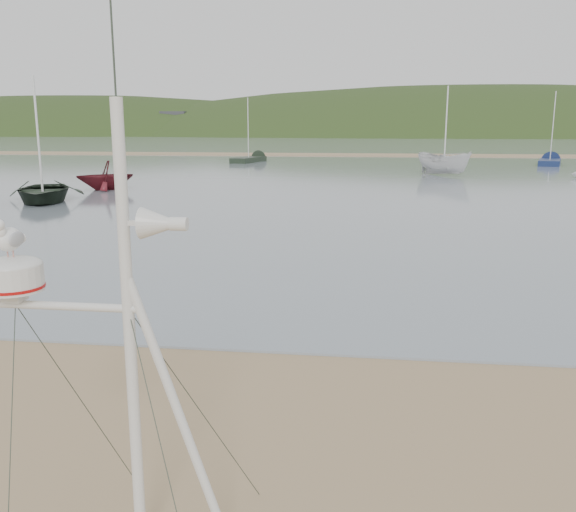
# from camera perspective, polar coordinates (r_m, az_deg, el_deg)

# --- Properties ---
(ground) EXTENTS (560.00, 560.00, 0.00)m
(ground) POSITION_cam_1_polar(r_m,az_deg,el_deg) (6.84, -16.81, -20.46)
(ground) COLOR #8D7251
(ground) RESTS_ON ground
(water) EXTENTS (560.00, 256.00, 0.04)m
(water) POSITION_cam_1_polar(r_m,az_deg,el_deg) (137.28, 6.54, 10.59)
(water) COLOR slate
(water) RESTS_ON ground
(sandbar) EXTENTS (560.00, 7.00, 0.07)m
(sandbar) POSITION_cam_1_polar(r_m,az_deg,el_deg) (75.33, 5.62, 9.41)
(sandbar) COLOR #8D7251
(sandbar) RESTS_ON water
(hill_ridge) EXTENTS (620.00, 180.00, 80.00)m
(hill_ridge) POSITION_cam_1_polar(r_m,az_deg,el_deg) (241.86, 11.31, 6.40)
(hill_ridge) COLOR #203214
(hill_ridge) RESTS_ON ground
(far_cottages) EXTENTS (294.40, 6.30, 8.00)m
(far_cottages) POSITION_cam_1_polar(r_m,az_deg,el_deg) (201.21, 7.80, 12.17)
(far_cottages) COLOR beige
(far_cottages) RESTS_ON ground
(mast_rig) EXTENTS (2.07, 2.20, 4.66)m
(mast_rig) POSITION_cam_1_polar(r_m,az_deg,el_deg) (5.40, -14.86, -15.93)
(mast_rig) COLOR silver
(mast_rig) RESTS_ON ground
(boat_dark) EXTENTS (3.65, 2.26, 4.93)m
(boat_dark) POSITION_cam_1_polar(r_m,az_deg,el_deg) (31.17, -22.26, 9.21)
(boat_dark) COLOR black
(boat_dark) RESTS_ON water
(boat_red) EXTENTS (2.81, 3.12, 3.09)m
(boat_red) POSITION_cam_1_polar(r_m,az_deg,el_deg) (36.04, -16.82, 8.40)
(boat_red) COLOR #55131A
(boat_red) RESTS_ON water
(boat_white) EXTENTS (2.47, 2.47, 4.59)m
(boat_white) POSITION_cam_1_polar(r_m,az_deg,el_deg) (45.94, 14.49, 10.17)
(boat_white) COLOR silver
(boat_white) RESTS_ON water
(sailboat_blue_far) EXTENTS (3.83, 7.43, 7.18)m
(sailboat_blue_far) POSITION_cam_1_polar(r_m,az_deg,el_deg) (63.12, 23.35, 8.17)
(sailboat_blue_far) COLOR #15224A
(sailboat_blue_far) RESTS_ON ground
(sailboat_dark_mid) EXTENTS (3.23, 6.96, 6.73)m
(sailboat_dark_mid) POSITION_cam_1_polar(r_m,az_deg,el_deg) (62.18, -3.02, 9.09)
(sailboat_dark_mid) COLOR black
(sailboat_dark_mid) RESTS_ON ground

